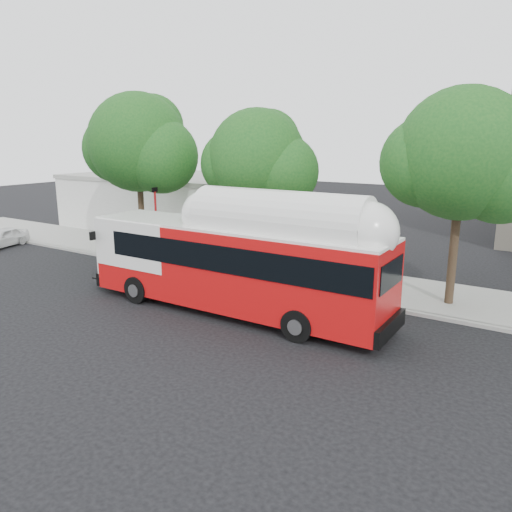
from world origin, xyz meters
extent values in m
plane|color=black|center=(0.00, 0.00, 0.00)|extent=(120.00, 120.00, 0.00)
cube|color=gray|center=(0.00, 6.50, 0.07)|extent=(60.00, 5.00, 0.15)
cube|color=gray|center=(0.00, 3.90, 0.07)|extent=(60.00, 0.30, 0.15)
cube|color=maroon|center=(-3.00, 3.90, 0.08)|extent=(10.00, 0.32, 0.16)
cylinder|color=#2D2116|center=(-9.00, 5.50, 3.04)|extent=(0.36, 0.36, 6.08)
sphere|color=#154919|center=(-9.00, 5.50, 6.84)|extent=(5.80, 5.80, 5.80)
sphere|color=#154919|center=(-7.41, 5.70, 6.08)|extent=(4.35, 4.35, 4.35)
cylinder|color=#2D2116|center=(-1.00, 6.00, 2.72)|extent=(0.36, 0.36, 5.44)
sphere|color=#154919|center=(-1.00, 6.00, 6.12)|extent=(5.00, 5.00, 5.00)
sphere|color=#154919|center=(0.38, 6.20, 5.44)|extent=(3.75, 3.75, 3.75)
cylinder|color=#2D2116|center=(9.00, 5.80, 2.88)|extent=(0.36, 0.36, 5.76)
sphere|color=#154919|center=(9.00, 5.80, 6.48)|extent=(5.40, 5.40, 5.40)
sphere|color=#154919|center=(10.48, 6.00, 5.76)|extent=(4.05, 4.05, 4.05)
cube|color=silver|center=(-14.00, 14.00, 2.00)|extent=(16.00, 10.00, 4.00)
cube|color=gray|center=(-14.00, 14.00, 4.10)|extent=(16.20, 10.20, 0.30)
cube|color=red|center=(1.58, 0.14, 1.97)|extent=(13.14, 2.87, 3.17)
cube|color=black|center=(2.13, 0.14, 2.63)|extent=(11.83, 2.93, 1.04)
cube|color=white|center=(1.58, 0.14, 3.60)|extent=(13.14, 2.78, 0.11)
cube|color=white|center=(3.77, 0.14, 3.89)|extent=(7.01, 2.20, 0.60)
cube|color=black|center=(-5.59, 0.13, 0.55)|extent=(0.88, 1.97, 0.07)
imported|color=navy|center=(-5.59, 0.13, 1.07)|extent=(0.66, 1.88, 0.99)
imported|color=silver|center=(-18.69, 2.20, 0.64)|extent=(4.00, 2.35, 1.28)
cylinder|color=#AE1215|center=(-6.66, 4.31, 2.09)|extent=(0.13, 0.13, 4.19)
cube|color=black|center=(-6.66, 4.31, 4.29)|extent=(0.05, 0.42, 0.26)
camera|label=1|loc=(13.07, -16.00, 7.13)|focal=35.00mm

